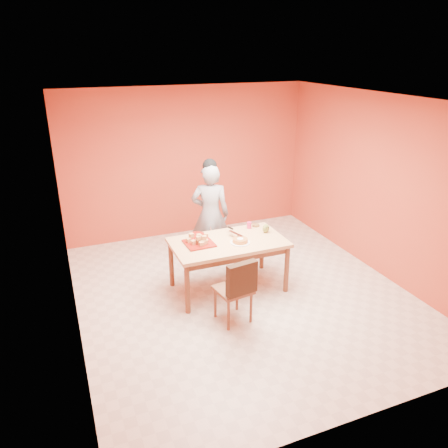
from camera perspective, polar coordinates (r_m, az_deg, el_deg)
name	(u,v)px	position (r m, az deg, el deg)	size (l,w,h in m)	color
floor	(242,293)	(6.37, 2.41, -9.04)	(5.00, 5.00, 0.00)	beige
ceiling	(246,100)	(5.48, 2.88, 15.87)	(5.00, 5.00, 0.00)	silver
wall_back	(187,162)	(8.03, -4.83, 8.04)	(4.50, 4.50, 0.00)	#B6442A
wall_left	(65,230)	(5.32, -20.03, -0.73)	(5.00, 5.00, 0.00)	#B6442A
wall_right	(380,186)	(6.99, 19.74, 4.65)	(5.00, 5.00, 0.00)	#B6442A
dining_table	(228,247)	(6.19, 0.57, -3.03)	(1.60, 0.90, 0.76)	tan
dining_chair	(234,289)	(5.56, 1.28, -8.43)	(0.48, 0.54, 0.91)	brown
pastry_pile	(199,239)	(6.03, -3.28, -1.95)	(0.35, 0.35, 0.11)	tan
person	(210,215)	(6.93, -1.80, 1.23)	(0.60, 0.40, 1.65)	gray
pastry_platter	(199,243)	(6.06, -3.27, -2.53)	(0.39, 0.39, 0.02)	maroon
red_dinner_plate	(197,235)	(6.33, -3.51, -1.43)	(0.24, 0.24, 0.01)	maroon
white_cake_plate	(240,242)	(6.09, 2.12, -2.42)	(0.28, 0.28, 0.01)	white
sponge_cake	(240,240)	(6.08, 2.13, -2.16)	(0.21, 0.21, 0.05)	#E9963C
cake_server	(236,234)	(6.22, 1.54, -1.25)	(0.05, 0.28, 0.01)	silver
egg_ornament	(266,228)	(6.43, 5.49, -0.58)	(0.10, 0.08, 0.13)	olive
magenta_glass	(249,225)	(6.57, 3.31, -0.16)	(0.07, 0.07, 0.10)	#C31D54
checker_tin	(256,225)	(6.66, 4.17, -0.16)	(0.11, 0.11, 0.03)	#3E2111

